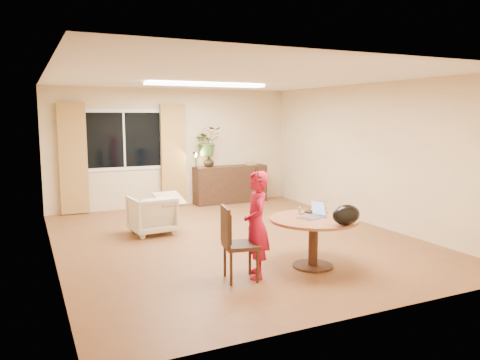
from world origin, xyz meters
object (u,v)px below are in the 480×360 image
at_px(dining_chair, 241,243).
at_px(sideboard, 230,184).
at_px(child, 257,225).
at_px(armchair, 152,214).
at_px(dining_table, 313,229).

height_order(dining_chair, sideboard, dining_chair).
height_order(child, armchair, child).
bearing_deg(sideboard, dining_table, -100.61).
distance_m(dining_table, dining_chair, 1.09).
relative_size(dining_chair, armchair, 1.27).
bearing_deg(sideboard, armchair, -139.14).
distance_m(dining_table, armchair, 3.07).
relative_size(dining_table, armchair, 1.61).
relative_size(armchair, sideboard, 0.42).
bearing_deg(armchair, dining_table, 113.92).
bearing_deg(child, armchair, -149.65).
distance_m(child, sideboard, 5.08).
distance_m(dining_chair, child, 0.31).
xyz_separation_m(child, sideboard, (1.75, 4.76, -0.24)).
xyz_separation_m(child, armchair, (-0.63, 2.70, -0.34)).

